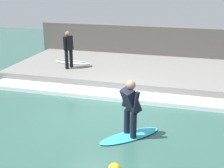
% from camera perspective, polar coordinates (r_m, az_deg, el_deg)
% --- Properties ---
extents(ground_plane, '(28.00, 28.00, 0.00)m').
position_cam_1_polar(ground_plane, '(9.42, -0.92, -5.10)').
color(ground_plane, '#2D564C').
extents(concrete_ledge, '(4.40, 9.82, 0.37)m').
position_cam_1_polar(concrete_ledge, '(12.87, 3.94, 2.38)').
color(concrete_ledge, slate).
rests_on(concrete_ledge, ground_plane).
extents(back_wall, '(0.50, 10.31, 1.70)m').
position_cam_1_polar(back_wall, '(15.05, 5.93, 7.35)').
color(back_wall, '#544F49').
rests_on(back_wall, ground_plane).
extents(wave_foam_crest, '(0.83, 9.33, 0.15)m').
position_cam_1_polar(wave_foam_crest, '(10.49, 0.99, -2.09)').
color(wave_foam_crest, silver).
rests_on(wave_foam_crest, ground_plane).
extents(surfboard_riding, '(1.58, 1.57, 0.06)m').
position_cam_1_polar(surfboard_riding, '(8.01, 3.30, -9.42)').
color(surfboard_riding, '#2DADD1').
rests_on(surfboard_riding, ground_plane).
extents(surfer_riding, '(0.58, 0.58, 1.44)m').
position_cam_1_polar(surfer_riding, '(7.65, 3.42, -3.93)').
color(surfer_riding, black).
rests_on(surfer_riding, surfboard_riding).
extents(surfer_waiting_near, '(0.49, 0.33, 1.49)m').
position_cam_1_polar(surfer_waiting_near, '(12.52, -7.98, 6.61)').
color(surfer_waiting_near, black).
rests_on(surfer_waiting_near, concrete_ledge).
extents(surfboard_waiting_near, '(0.70, 1.65, 0.07)m').
position_cam_1_polar(surfboard_waiting_near, '(13.49, -7.25, 4.00)').
color(surfboard_waiting_near, silver).
rests_on(surfboard_waiting_near, concrete_ledge).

